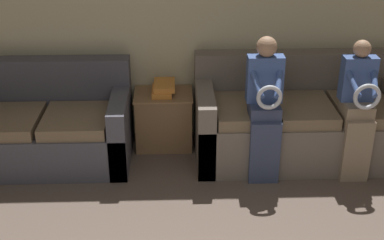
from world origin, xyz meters
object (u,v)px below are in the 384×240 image
at_px(side_shelf, 164,118).
at_px(book_stack, 163,88).
at_px(couch_side, 47,128).
at_px(child_right_seated, 358,105).
at_px(couch_main, 299,122).
at_px(child_left_seated, 265,104).

relative_size(side_shelf, book_stack, 1.75).
xyz_separation_m(couch_side, book_stack, (1.11, 0.24, 0.29)).
distance_m(child_right_seated, side_shelf, 1.86).
bearing_deg(couch_main, side_shelf, 169.78).
bearing_deg(couch_side, side_shelf, 11.89).
height_order(child_left_seated, side_shelf, child_left_seated).
relative_size(child_right_seated, side_shelf, 2.19).
distance_m(couch_main, side_shelf, 1.33).
bearing_deg(couch_side, couch_main, -0.03).
distance_m(couch_main, couch_side, 2.42).
relative_size(couch_main, child_left_seated, 1.55).
bearing_deg(couch_side, child_right_seated, -7.77).
distance_m(child_left_seated, book_stack, 1.09).
bearing_deg(couch_main, book_stack, 169.51).
bearing_deg(child_right_seated, couch_side, 172.23).
relative_size(couch_main, book_stack, 6.10).
bearing_deg(book_stack, child_left_seated, -34.71).
bearing_deg(child_right_seated, side_shelf, 160.11).
bearing_deg(couch_side, book_stack, 12.19).
distance_m(child_left_seated, side_shelf, 1.16).
bearing_deg(child_right_seated, couch_main, 136.76).
height_order(couch_main, couch_side, couch_main).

